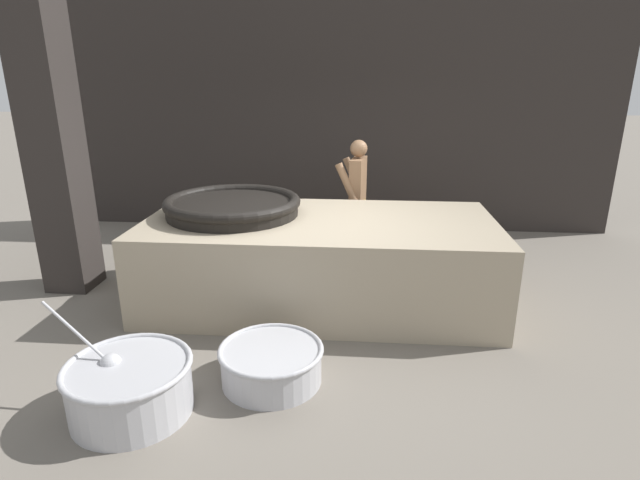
{
  "coord_description": "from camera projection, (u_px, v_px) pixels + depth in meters",
  "views": [
    {
      "loc": [
        0.45,
        -5.31,
        2.49
      ],
      "look_at": [
        0.0,
        0.0,
        0.73
      ],
      "focal_mm": 28.0,
      "sensor_mm": 36.0,
      "label": 1
    }
  ],
  "objects": [
    {
      "name": "support_pillar",
      "position": [
        48.0,
        111.0,
        5.56
      ],
      "size": [
        0.51,
        0.51,
        4.24
      ],
      "primitive_type": "cube",
      "color": "#2D2826",
      "rests_on": "ground_plane"
    },
    {
      "name": "prep_bowl_meat",
      "position": [
        271.0,
        362.0,
        4.24
      ],
      "size": [
        0.89,
        0.89,
        0.32
      ],
      "color": "#B7B7BC",
      "rests_on": "ground_plane"
    },
    {
      "name": "back_wall",
      "position": [
        336.0,
        100.0,
        8.08
      ],
      "size": [
        9.0,
        0.24,
        4.24
      ],
      "primitive_type": "cube",
      "color": "#2D2826",
      "rests_on": "ground_plane"
    },
    {
      "name": "ground_plane",
      "position": [
        320.0,
        299.0,
        5.84
      ],
      "size": [
        60.0,
        60.0,
        0.0
      ],
      "primitive_type": "plane",
      "color": "slate"
    },
    {
      "name": "prep_bowl_vegetables",
      "position": [
        130.0,
        385.0,
        3.82
      ],
      "size": [
        1.23,
        0.97,
        0.82
      ],
      "color": "#B7B7BC",
      "rests_on": "ground_plane"
    },
    {
      "name": "giant_wok_near",
      "position": [
        233.0,
        205.0,
        5.68
      ],
      "size": [
        1.55,
        1.55,
        0.21
      ],
      "color": "black",
      "rests_on": "hearth_platform"
    },
    {
      "name": "cook",
      "position": [
        357.0,
        196.0,
        6.9
      ],
      "size": [
        0.43,
        0.65,
        1.68
      ],
      "rotation": [
        0.0,
        0.0,
        2.98
      ],
      "color": "#8C6647",
      "rests_on": "ground_plane"
    },
    {
      "name": "hearth_platform",
      "position": [
        320.0,
        260.0,
        5.69
      ],
      "size": [
        3.87,
        1.89,
        0.98
      ],
      "color": "tan",
      "rests_on": "ground_plane"
    }
  ]
}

